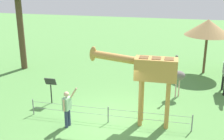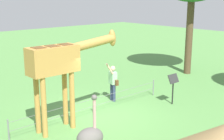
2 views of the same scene
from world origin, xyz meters
The scene contains 7 objects.
ground_plane centered at (0.00, 0.00, 0.00)m, with size 60.00×60.00×0.00m, color #568E47.
giraffe centered at (-1.63, -0.02, 2.32)m, with size 3.64×0.70×3.31m.
visitor centered at (1.58, 0.92, 0.90)m, with size 0.62×0.59×1.77m.
ostrich centered at (-2.87, -3.19, 1.18)m, with size 0.70×0.56×2.25m.
shade_hut_near centered at (-4.50, -7.44, 2.94)m, with size 2.81×2.81×3.44m.
info_sign centered at (3.20, -1.09, 0.95)m, with size 0.56×0.21×1.32m.
wire_fence centered at (0.00, 0.24, 0.40)m, with size 7.05×0.05×0.75m.
Camera 1 is at (-2.61, 11.26, 6.24)m, focal length 47.06 mm.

